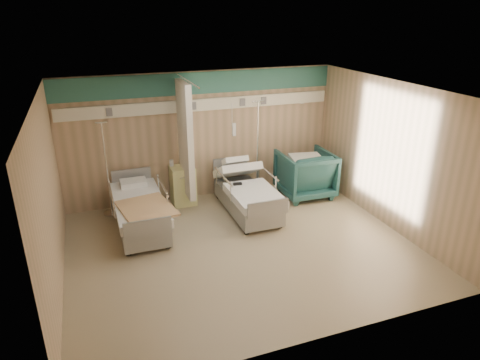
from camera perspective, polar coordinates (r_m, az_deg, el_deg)
name	(u,v)px	position (r m, az deg, el deg)	size (l,w,h in m)	color
ground	(242,247)	(7.79, 0.23, -8.94)	(6.00, 5.00, 0.00)	tan
room_walls	(235,144)	(7.24, -0.68, 4.78)	(6.04, 5.04, 2.82)	tan
bed_right	(247,198)	(8.91, 0.96, -2.48)	(1.00, 2.16, 0.63)	white
bed_left	(140,215)	(8.45, -13.16, -4.53)	(1.00, 2.16, 0.63)	white
bedside_cabinet	(183,185)	(9.36, -7.61, -0.71)	(0.50, 0.48, 0.85)	#E3E28E
visitor_armchair	(305,174)	(9.77, 8.70, 0.82)	(1.12, 1.15, 1.05)	#1D4949
waffle_blanket	(307,150)	(9.56, 8.88, 3.92)	(0.68, 0.61, 0.08)	silver
iv_stand_right	(257,177)	(9.67, 2.27, 0.38)	(0.39, 0.39, 2.19)	silver
iv_stand_left	(110,196)	(9.21, -16.92, -2.05)	(0.35, 0.35, 1.96)	silver
call_remote	(237,184)	(8.77, -0.35, -0.51)	(0.18, 0.08, 0.04)	black
tan_blanket	(146,208)	(7.90, -12.37, -3.70)	(0.88, 1.10, 0.04)	tan
toiletry_bag	(188,164)	(9.19, -6.92, 2.10)	(0.21, 0.13, 0.11)	black
white_cup	(171,163)	(9.28, -9.13, 2.25)	(0.09, 0.09, 0.13)	white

